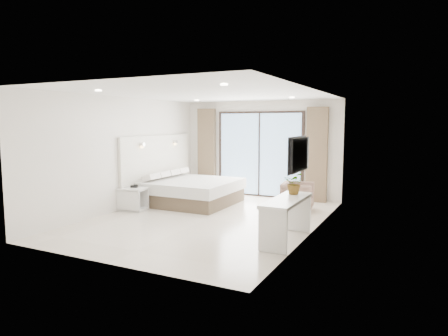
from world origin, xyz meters
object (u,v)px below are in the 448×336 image
(bed, at_px, (191,191))
(console_desk, at_px, (287,210))
(armchair, at_px, (298,195))
(nightstand, at_px, (133,199))

(bed, distance_m, console_desk, 3.88)
(armchair, bearing_deg, nightstand, 108.52)
(nightstand, relative_size, armchair, 0.89)
(console_desk, distance_m, armchair, 2.64)
(bed, xyz_separation_m, console_desk, (3.25, -2.12, 0.24))
(bed, relative_size, armchair, 2.96)
(bed, xyz_separation_m, nightstand, (-0.81, -1.32, -0.05))
(bed, height_order, console_desk, console_desk)
(nightstand, height_order, console_desk, console_desk)
(nightstand, xyz_separation_m, armchair, (3.52, 1.78, 0.10))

